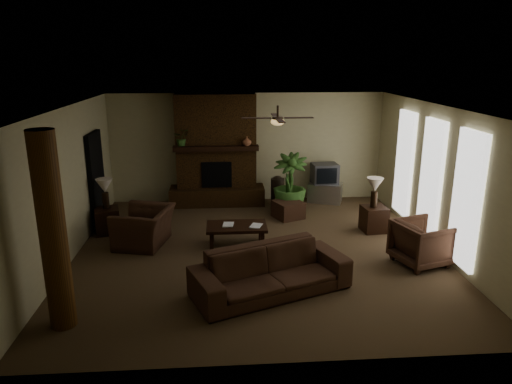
{
  "coord_description": "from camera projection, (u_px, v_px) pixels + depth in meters",
  "views": [
    {
      "loc": [
        -0.65,
        -8.5,
        3.69
      ],
      "look_at": [
        0.0,
        0.4,
        1.1
      ],
      "focal_mm": 33.02,
      "sensor_mm": 36.0,
      "label": 1
    }
  ],
  "objects": [
    {
      "name": "sofa",
      "position": [
        271.0,
        264.0,
        7.51
      ],
      "size": [
        2.61,
        1.63,
        0.99
      ],
      "primitive_type": "imported",
      "rotation": [
        0.0,
        0.0,
        0.38
      ],
      "color": "#422A1C",
      "rests_on": "ground"
    },
    {
      "name": "tv",
      "position": [
        325.0,
        174.0,
        12.16
      ],
      "size": [
        0.68,
        0.57,
        0.52
      ],
      "color": "#3D3D3F",
      "rests_on": "tv_stand"
    },
    {
      "name": "ottoman",
      "position": [
        288.0,
        210.0,
        11.1
      ],
      "size": [
        0.79,
        0.79,
        0.4
      ],
      "primitive_type": "cube",
      "rotation": [
        0.0,
        0.0,
        0.42
      ],
      "color": "#422A1C",
      "rests_on": "ground"
    },
    {
      "name": "windows",
      "position": [
        431.0,
        179.0,
        9.28
      ],
      "size": [
        0.08,
        3.65,
        2.35
      ],
      "color": "white",
      "rests_on": "ground"
    },
    {
      "name": "fireplace",
      "position": [
        216.0,
        160.0,
        11.93
      ],
      "size": [
        2.4,
        0.7,
        2.8
      ],
      "color": "#472C13",
      "rests_on": "ground"
    },
    {
      "name": "mantel_plant",
      "position": [
        182.0,
        139.0,
        11.52
      ],
      "size": [
        0.43,
        0.47,
        0.33
      ],
      "primitive_type": "imported",
      "rotation": [
        0.0,
        0.0,
        0.14
      ],
      "color": "#355C24",
      "rests_on": "fireplace"
    },
    {
      "name": "coffee_table",
      "position": [
        237.0,
        228.0,
        9.43
      ],
      "size": [
        1.2,
        0.7,
        0.43
      ],
      "color": "black",
      "rests_on": "ground"
    },
    {
      "name": "doorway",
      "position": [
        97.0,
        180.0,
        10.41
      ],
      "size": [
        0.1,
        1.0,
        2.1
      ],
      "primitive_type": "cube",
      "color": "black",
      "rests_on": "ground"
    },
    {
      "name": "tv_stand",
      "position": [
        325.0,
        192.0,
        12.31
      ],
      "size": [
        0.97,
        0.77,
        0.5
      ],
      "primitive_type": "cube",
      "rotation": [
        0.0,
        0.0,
        -0.36
      ],
      "color": "#AFAFB1",
      "rests_on": "ground"
    },
    {
      "name": "armchair_right",
      "position": [
        422.0,
        241.0,
        8.56
      ],
      "size": [
        1.05,
        1.08,
        0.9
      ],
      "primitive_type": "imported",
      "rotation": [
        0.0,
        0.0,
        1.87
      ],
      "color": "#422A1C",
      "rests_on": "ground"
    },
    {
      "name": "armchair_left",
      "position": [
        144.0,
        221.0,
        9.44
      ],
      "size": [
        0.99,
        1.29,
        1.01
      ],
      "primitive_type": "imported",
      "rotation": [
        0.0,
        0.0,
        -1.8
      ],
      "color": "#422A1C",
      "rests_on": "ground"
    },
    {
      "name": "room_shell",
      "position": [
        258.0,
        183.0,
        8.83
      ],
      "size": [
        7.0,
        7.0,
        7.0
      ],
      "color": "brown",
      "rests_on": "ground"
    },
    {
      "name": "lamp_right",
      "position": [
        375.0,
        187.0,
        10.03
      ],
      "size": [
        0.4,
        0.4,
        0.65
      ],
      "color": "black",
      "rests_on": "side_table_right"
    },
    {
      "name": "book_b",
      "position": [
        251.0,
        219.0,
        9.33
      ],
      "size": [
        0.21,
        0.09,
        0.29
      ],
      "primitive_type": "imported",
      "rotation": [
        0.0,
        0.0,
        -0.35
      ],
      "color": "#999999",
      "rests_on": "coffee_table"
    },
    {
      "name": "ceiling_fan",
      "position": [
        278.0,
        120.0,
        8.83
      ],
      "size": [
        1.35,
        1.35,
        0.37
      ],
      "color": "black",
      "rests_on": "ceiling"
    },
    {
      "name": "book_a",
      "position": [
        223.0,
        218.0,
        9.36
      ],
      "size": [
        0.22,
        0.05,
        0.29
      ],
      "primitive_type": "imported",
      "rotation": [
        0.0,
        0.0,
        -0.11
      ],
      "color": "#999999",
      "rests_on": "coffee_table"
    },
    {
      "name": "floor_plant",
      "position": [
        289.0,
        196.0,
        11.45
      ],
      "size": [
        1.14,
        1.6,
        0.81
      ],
      "primitive_type": "imported",
      "rotation": [
        0.0,
        0.0,
        -0.25
      ],
      "color": "#355C24",
      "rests_on": "ground"
    },
    {
      "name": "log_column",
      "position": [
        53.0,
        233.0,
        6.32
      ],
      "size": [
        0.36,
        0.36,
        2.8
      ],
      "primitive_type": "cylinder",
      "color": "#573515",
      "rests_on": "ground"
    },
    {
      "name": "lamp_left",
      "position": [
        105.0,
        188.0,
        9.95
      ],
      "size": [
        0.41,
        0.41,
        0.65
      ],
      "color": "black",
      "rests_on": "side_table_left"
    },
    {
      "name": "side_table_right",
      "position": [
        374.0,
        219.0,
        10.24
      ],
      "size": [
        0.55,
        0.55,
        0.55
      ],
      "primitive_type": "cube",
      "rotation": [
        0.0,
        0.0,
        0.1
      ],
      "color": "black",
      "rests_on": "ground"
    },
    {
      "name": "mantel_vase",
      "position": [
        247.0,
        141.0,
        11.55
      ],
      "size": [
        0.28,
        0.28,
        0.22
      ],
      "primitive_type": "imported",
      "rotation": [
        0.0,
        0.0,
        0.29
      ],
      "color": "#93583B",
      "rests_on": "fireplace"
    },
    {
      "name": "floor_vase",
      "position": [
        278.0,
        189.0,
        11.98
      ],
      "size": [
        0.34,
        0.34,
        0.77
      ],
      "color": "black",
      "rests_on": "ground"
    },
    {
      "name": "side_table_left",
      "position": [
        107.0,
        221.0,
        10.13
      ],
      "size": [
        0.61,
        0.61,
        0.55
      ],
      "primitive_type": "cube",
      "rotation": [
        0.0,
        0.0,
        0.25
      ],
      "color": "black",
      "rests_on": "ground"
    }
  ]
}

